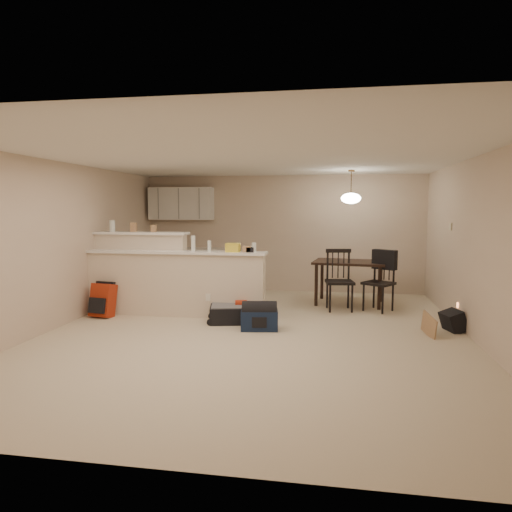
% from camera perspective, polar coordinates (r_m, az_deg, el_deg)
% --- Properties ---
extents(room, '(7.00, 7.02, 2.50)m').
position_cam_1_polar(room, '(6.44, -0.15, 1.12)').
color(room, beige).
rests_on(room, ground).
extents(breakfast_bar, '(3.08, 0.58, 1.39)m').
position_cam_1_polar(breakfast_bar, '(7.92, -11.58, -2.76)').
color(breakfast_bar, beige).
rests_on(breakfast_bar, ground).
extents(upper_cabinets, '(1.40, 0.34, 0.70)m').
position_cam_1_polar(upper_cabinets, '(10.18, -9.33, 6.48)').
color(upper_cabinets, white).
rests_on(upper_cabinets, room).
extents(kitchen_counter, '(1.80, 0.60, 0.90)m').
position_cam_1_polar(kitchen_counter, '(10.09, -8.35, -1.76)').
color(kitchen_counter, white).
rests_on(kitchen_counter, ground).
extents(thermostat, '(0.02, 0.12, 0.12)m').
position_cam_1_polar(thermostat, '(8.11, 23.16, 3.41)').
color(thermostat, beige).
rests_on(thermostat, room).
extents(jar, '(0.10, 0.10, 0.20)m').
position_cam_1_polar(jar, '(8.36, -17.53, 3.60)').
color(jar, silver).
rests_on(jar, breakfast_bar).
extents(cereal_box, '(0.10, 0.07, 0.16)m').
position_cam_1_polar(cereal_box, '(8.19, -15.05, 3.49)').
color(cereal_box, tan).
rests_on(cereal_box, breakfast_bar).
extents(small_box, '(0.08, 0.06, 0.12)m').
position_cam_1_polar(small_box, '(8.04, -12.67, 3.37)').
color(small_box, tan).
rests_on(small_box, breakfast_bar).
extents(bottle_a, '(0.07, 0.07, 0.26)m').
position_cam_1_polar(bottle_a, '(7.59, -7.85, 1.57)').
color(bottle_a, silver).
rests_on(bottle_a, breakfast_bar).
extents(bottle_b, '(0.06, 0.06, 0.18)m').
position_cam_1_polar(bottle_b, '(7.52, -5.86, 1.25)').
color(bottle_b, silver).
rests_on(bottle_b, breakfast_bar).
extents(bag_lump, '(0.22, 0.18, 0.14)m').
position_cam_1_polar(bag_lump, '(7.42, -2.90, 1.06)').
color(bag_lump, tan).
rests_on(bag_lump, breakfast_bar).
extents(pouch, '(0.12, 0.10, 0.08)m').
position_cam_1_polar(pouch, '(7.37, -0.70, 0.79)').
color(pouch, tan).
rests_on(pouch, breakfast_bar).
extents(extra_item_x, '(0.07, 0.07, 0.16)m').
position_cam_1_polar(extra_item_x, '(7.36, -0.25, 1.08)').
color(extra_item_x, silver).
rests_on(extra_item_x, breakfast_bar).
extents(extra_item_y, '(0.12, 0.10, 0.10)m').
position_cam_1_polar(extra_item_y, '(7.38, -1.13, 0.87)').
color(extra_item_y, tan).
rests_on(extra_item_y, breakfast_bar).
extents(dining_table, '(1.40, 1.03, 0.81)m').
position_cam_1_polar(dining_table, '(8.72, 11.60, -1.27)').
color(dining_table, black).
rests_on(dining_table, ground).
extents(pendant_lamp, '(0.36, 0.36, 0.62)m').
position_cam_1_polar(pendant_lamp, '(8.65, 11.78, 7.13)').
color(pendant_lamp, brown).
rests_on(pendant_lamp, room).
extents(dining_chair_near, '(0.53, 0.51, 1.07)m').
position_cam_1_polar(dining_chair_near, '(8.16, 10.42, -3.00)').
color(dining_chair_near, black).
rests_on(dining_chair_near, ground).
extents(dining_chair_far, '(0.63, 0.62, 1.05)m').
position_cam_1_polar(dining_chair_far, '(8.26, 15.07, -3.09)').
color(dining_chair_far, black).
rests_on(dining_chair_far, ground).
extents(suitcase, '(0.86, 0.65, 0.26)m').
position_cam_1_polar(suitcase, '(7.29, -2.69, -7.25)').
color(suitcase, black).
rests_on(suitcase, ground).
extents(red_backpack, '(0.40, 0.29, 0.55)m').
position_cam_1_polar(red_backpack, '(8.02, -18.59, -5.27)').
color(red_backpack, '#A82B13').
rests_on(red_backpack, ground).
extents(navy_duffel, '(0.58, 0.37, 0.30)m').
position_cam_1_polar(navy_duffel, '(6.82, 0.44, -8.00)').
color(navy_duffel, '#13213D').
rests_on(navy_duffel, ground).
extents(black_daypack, '(0.32, 0.39, 0.29)m').
position_cam_1_polar(black_daypack, '(7.34, 23.43, -7.49)').
color(black_daypack, black).
rests_on(black_daypack, ground).
extents(cardboard_sheet, '(0.12, 0.40, 0.31)m').
position_cam_1_polar(cardboard_sheet, '(6.92, 20.82, -8.13)').
color(cardboard_sheet, tan).
rests_on(cardboard_sheet, ground).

